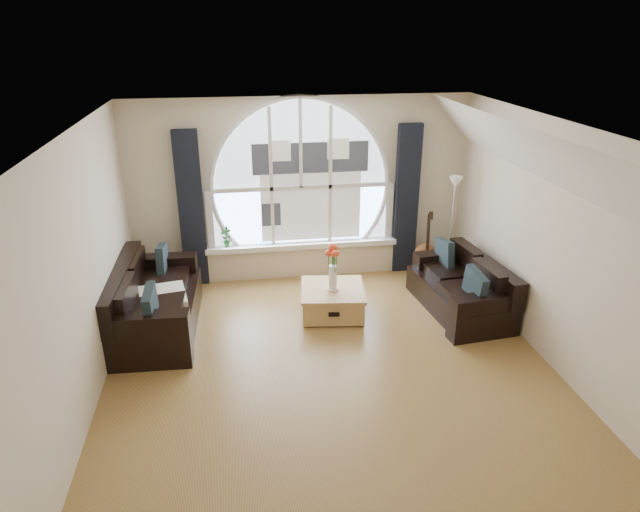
{
  "coord_description": "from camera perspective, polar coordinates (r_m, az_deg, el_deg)",
  "views": [
    {
      "loc": [
        -0.96,
        -5.21,
        3.65
      ],
      "look_at": [
        0.0,
        0.9,
        1.05
      ],
      "focal_mm": 31.43,
      "sensor_mm": 36.0,
      "label": 1
    }
  ],
  "objects": [
    {
      "name": "window_sill",
      "position": [
        8.52,
        -1.83,
        1.15
      ],
      "size": [
        2.9,
        0.22,
        0.08
      ],
      "primitive_type": "cube",
      "color": "white",
      "rests_on": "wall_back"
    },
    {
      "name": "ground",
      "position": [
        6.44,
        1.27,
        -11.77
      ],
      "size": [
        5.0,
        5.5,
        0.01
      ],
      "primitive_type": "cube",
      "color": "brown",
      "rests_on": "ground"
    },
    {
      "name": "guitar",
      "position": [
        8.71,
        10.77,
        1.37
      ],
      "size": [
        0.41,
        0.32,
        1.06
      ],
      "primitive_type": "cube",
      "rotation": [
        0.0,
        0.0,
        -0.25
      ],
      "color": "brown",
      "rests_on": "ground"
    },
    {
      "name": "floor_lamp",
      "position": [
        8.54,
        13.2,
        2.66
      ],
      "size": [
        0.24,
        0.24,
        1.6
      ],
      "primitive_type": "cube",
      "color": "#B2B2B2",
      "rests_on": "ground"
    },
    {
      "name": "vase_flowers",
      "position": [
        7.25,
        1.33,
        -0.7
      ],
      "size": [
        0.24,
        0.24,
        0.7
      ],
      "primitive_type": "cube",
      "color": "white",
      "rests_on": "coffee_chest"
    },
    {
      "name": "coffee_chest",
      "position": [
        7.53,
        1.28,
        -4.46
      ],
      "size": [
        0.94,
        0.94,
        0.41
      ],
      "primitive_type": "cube",
      "rotation": [
        0.0,
        0.0,
        -0.13
      ],
      "color": "#A98147",
      "rests_on": "ground"
    },
    {
      "name": "curtain_right",
      "position": [
        8.62,
        8.8,
        5.66
      ],
      "size": [
        0.35,
        0.12,
        2.3
      ],
      "primitive_type": "cube",
      "color": "black",
      "rests_on": "ground"
    },
    {
      "name": "neighbor_house",
      "position": [
        8.28,
        -0.92,
        7.73
      ],
      "size": [
        1.7,
        0.02,
        1.5
      ],
      "primitive_type": "cube",
      "color": "silver",
      "rests_on": "wall_back"
    },
    {
      "name": "sofa_right",
      "position": [
        7.75,
        14.13,
        -2.73
      ],
      "size": [
        1.0,
        1.74,
        0.74
      ],
      "primitive_type": "cube",
      "rotation": [
        0.0,
        0.0,
        0.11
      ],
      "color": "black",
      "rests_on": "ground"
    },
    {
      "name": "wall_front",
      "position": [
        3.5,
        9.83,
        -18.62
      ],
      "size": [
        5.0,
        0.01,
        2.7
      ],
      "primitive_type": "cube",
      "color": "beige",
      "rests_on": "ground"
    },
    {
      "name": "throw_blanket",
      "position": [
        7.2,
        -15.71,
        -4.06
      ],
      "size": [
        0.64,
        0.64,
        0.1
      ],
      "primitive_type": "cube",
      "rotation": [
        0.0,
        0.0,
        0.18
      ],
      "color": "silver",
      "rests_on": "sofa_left"
    },
    {
      "name": "curtain_left",
      "position": [
        8.26,
        -12.98,
        4.57
      ],
      "size": [
        0.35,
        0.12,
        2.3
      ],
      "primitive_type": "cube",
      "color": "black",
      "rests_on": "ground"
    },
    {
      "name": "wall_back",
      "position": [
        8.34,
        -1.99,
        6.77
      ],
      "size": [
        5.0,
        0.01,
        2.7
      ],
      "primitive_type": "cube",
      "color": "beige",
      "rests_on": "ground"
    },
    {
      "name": "attic_slope",
      "position": [
        6.23,
        22.07,
        9.11
      ],
      "size": [
        0.92,
        5.5,
        0.72
      ],
      "primitive_type": "cube",
      "color": "silver",
      "rests_on": "ground"
    },
    {
      "name": "window_frame",
      "position": [
        8.22,
        -1.96,
        8.5
      ],
      "size": [
        2.76,
        0.08,
        2.15
      ],
      "primitive_type": "cube",
      "color": "white",
      "rests_on": "wall_back"
    },
    {
      "name": "arched_window",
      "position": [
        8.24,
        -1.99,
        8.55
      ],
      "size": [
        2.6,
        0.06,
        2.15
      ],
      "primitive_type": "cube",
      "color": "silver",
      "rests_on": "wall_back"
    },
    {
      "name": "wall_left",
      "position": [
        5.9,
        -23.27,
        -2.11
      ],
      "size": [
        0.01,
        5.5,
        2.7
      ],
      "primitive_type": "cube",
      "color": "beige",
      "rests_on": "ground"
    },
    {
      "name": "potted_plant",
      "position": [
        8.4,
        -9.56,
        1.93
      ],
      "size": [
        0.19,
        0.16,
        0.31
      ],
      "primitive_type": "imported",
      "rotation": [
        0.0,
        0.0,
        -0.33
      ],
      "color": "#1E6023",
      "rests_on": "window_sill"
    },
    {
      "name": "wall_right",
      "position": [
        6.67,
        23.04,
        0.71
      ],
      "size": [
        0.01,
        5.5,
        2.7
      ],
      "primitive_type": "cube",
      "color": "beige",
      "rests_on": "ground"
    },
    {
      "name": "sofa_left",
      "position": [
        7.36,
        -16.43,
        -4.42
      ],
      "size": [
        1.04,
        1.97,
        0.86
      ],
      "primitive_type": "cube",
      "rotation": [
        0.0,
        0.0,
        -0.04
      ],
      "color": "black",
      "rests_on": "ground"
    },
    {
      "name": "ceiling",
      "position": [
        5.39,
        1.52,
        12.63
      ],
      "size": [
        5.0,
        5.5,
        0.01
      ],
      "primitive_type": "cube",
      "color": "silver",
      "rests_on": "ground"
    }
  ]
}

